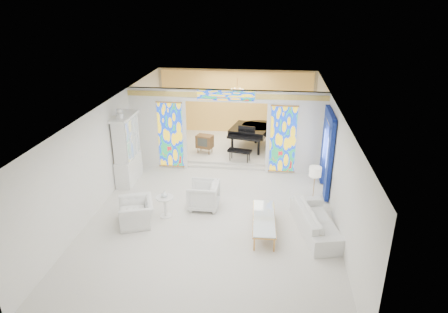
# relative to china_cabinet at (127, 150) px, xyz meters

# --- Properties ---
(floor) EXTENTS (12.00, 12.00, 0.00)m
(floor) POSITION_rel_china_cabinet_xyz_m (3.22, -0.60, -1.17)
(floor) COLOR beige
(floor) RESTS_ON ground
(ceiling) EXTENTS (7.00, 12.00, 0.02)m
(ceiling) POSITION_rel_china_cabinet_xyz_m (3.22, -0.60, 1.83)
(ceiling) COLOR white
(ceiling) RESTS_ON wall_back
(wall_back) EXTENTS (7.00, 0.02, 3.00)m
(wall_back) POSITION_rel_china_cabinet_xyz_m (3.22, 5.40, 0.33)
(wall_back) COLOR silver
(wall_back) RESTS_ON floor
(wall_front) EXTENTS (7.00, 0.02, 3.00)m
(wall_front) POSITION_rel_china_cabinet_xyz_m (3.22, -6.60, 0.33)
(wall_front) COLOR silver
(wall_front) RESTS_ON floor
(wall_left) EXTENTS (0.02, 12.00, 3.00)m
(wall_left) POSITION_rel_china_cabinet_xyz_m (-0.28, -0.60, 0.33)
(wall_left) COLOR silver
(wall_left) RESTS_ON floor
(wall_right) EXTENTS (0.02, 12.00, 3.00)m
(wall_right) POSITION_rel_china_cabinet_xyz_m (6.72, -0.60, 0.33)
(wall_right) COLOR silver
(wall_right) RESTS_ON floor
(partition_wall) EXTENTS (7.00, 0.22, 3.00)m
(partition_wall) POSITION_rel_china_cabinet_xyz_m (3.22, 1.40, 0.48)
(partition_wall) COLOR silver
(partition_wall) RESTS_ON floor
(stained_glass_left) EXTENTS (0.90, 0.04, 2.40)m
(stained_glass_left) POSITION_rel_china_cabinet_xyz_m (1.19, 1.29, 0.13)
(stained_glass_left) COLOR gold
(stained_glass_left) RESTS_ON partition_wall
(stained_glass_right) EXTENTS (0.90, 0.04, 2.40)m
(stained_glass_right) POSITION_rel_china_cabinet_xyz_m (5.25, 1.29, 0.13)
(stained_glass_right) COLOR gold
(stained_glass_right) RESTS_ON partition_wall
(stained_glass_transom) EXTENTS (2.00, 0.04, 0.34)m
(stained_glass_transom) POSITION_rel_china_cabinet_xyz_m (3.22, 1.29, 1.65)
(stained_glass_transom) COLOR gold
(stained_glass_transom) RESTS_ON partition_wall
(alcove_platform) EXTENTS (6.80, 3.80, 0.18)m
(alcove_platform) POSITION_rel_china_cabinet_xyz_m (3.22, 3.50, -1.08)
(alcove_platform) COLOR beige
(alcove_platform) RESTS_ON floor
(gold_curtain_back) EXTENTS (6.70, 0.10, 2.90)m
(gold_curtain_back) POSITION_rel_china_cabinet_xyz_m (3.22, 5.28, 0.33)
(gold_curtain_back) COLOR #F7BD56
(gold_curtain_back) RESTS_ON wall_back
(chandelier) EXTENTS (0.48, 0.48, 0.30)m
(chandelier) POSITION_rel_china_cabinet_xyz_m (3.42, 3.40, 1.38)
(chandelier) COLOR #C48A44
(chandelier) RESTS_ON ceiling
(blue_drapes) EXTENTS (0.14, 1.85, 2.65)m
(blue_drapes) POSITION_rel_china_cabinet_xyz_m (6.62, 0.10, 0.41)
(blue_drapes) COLOR navy
(blue_drapes) RESTS_ON wall_right
(china_cabinet) EXTENTS (0.56, 1.46, 2.72)m
(china_cabinet) POSITION_rel_china_cabinet_xyz_m (0.00, 0.00, 0.00)
(china_cabinet) COLOR silver
(china_cabinet) RESTS_ON floor
(armchair_left) EXTENTS (1.25, 1.33, 0.70)m
(armchair_left) POSITION_rel_china_cabinet_xyz_m (1.12, -2.63, -0.82)
(armchair_left) COLOR white
(armchair_left) RESTS_ON floor
(armchair_right) EXTENTS (0.92, 0.89, 0.83)m
(armchair_right) POSITION_rel_china_cabinet_xyz_m (2.86, -1.52, -0.75)
(armchair_right) COLOR silver
(armchair_right) RESTS_ON floor
(sofa) EXTENTS (1.43, 2.52, 0.69)m
(sofa) POSITION_rel_china_cabinet_xyz_m (6.17, -2.50, -0.82)
(sofa) COLOR white
(sofa) RESTS_ON floor
(side_table) EXTENTS (0.55, 0.55, 0.64)m
(side_table) POSITION_rel_china_cabinet_xyz_m (1.84, -2.18, -0.75)
(side_table) COLOR silver
(side_table) RESTS_ON floor
(vase) EXTENTS (0.24, 0.24, 0.20)m
(vase) POSITION_rel_china_cabinet_xyz_m (1.84, -2.18, -0.43)
(vase) COLOR silver
(vase) RESTS_ON side_table
(coffee_table) EXTENTS (0.68, 1.99, 0.44)m
(coffee_table) POSITION_rel_china_cabinet_xyz_m (4.72, -2.63, -0.77)
(coffee_table) COLOR silver
(coffee_table) RESTS_ON floor
(floor_lamp) EXTENTS (0.44, 0.44, 1.43)m
(floor_lamp) POSITION_rel_china_cabinet_xyz_m (6.13, -1.32, 0.05)
(floor_lamp) COLOR #C48A44
(floor_lamp) RESTS_ON floor
(grand_piano) EXTENTS (2.06, 2.82, 1.09)m
(grand_piano) POSITION_rel_china_cabinet_xyz_m (4.13, 3.37, -0.25)
(grand_piano) COLOR black
(grand_piano) RESTS_ON alcove_platform
(tv_console) EXTENTS (0.71, 0.57, 0.73)m
(tv_console) POSITION_rel_china_cabinet_xyz_m (2.23, 2.51, -0.52)
(tv_console) COLOR brown
(tv_console) RESTS_ON alcove_platform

